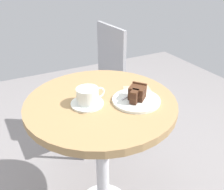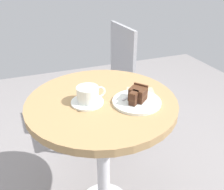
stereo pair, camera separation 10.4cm
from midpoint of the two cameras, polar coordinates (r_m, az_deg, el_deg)
cafe_table at (r=1.16m, az=-5.14°, el=-6.88°), size 0.69×0.69×0.76m
saucer at (r=1.05m, az=-8.80°, el=-2.11°), size 0.15×0.15×0.01m
coffee_cup at (r=1.04m, az=-8.67°, el=-0.07°), size 0.13×0.10×0.07m
teaspoon at (r=1.01m, az=-8.47°, el=-3.19°), size 0.11×0.04×0.00m
cake_plate at (r=1.07m, az=3.10°, el=-1.34°), size 0.22×0.22×0.01m
cake_slice at (r=1.05m, az=3.22°, el=0.40°), size 0.11×0.10×0.07m
fork at (r=1.11m, az=2.47°, el=0.38°), size 0.13×0.06×0.00m
napkin at (r=1.14m, az=3.77°, el=0.69°), size 0.17×0.17×0.00m
cafe_chair at (r=1.78m, az=-4.24°, el=3.59°), size 0.41×0.41×0.93m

